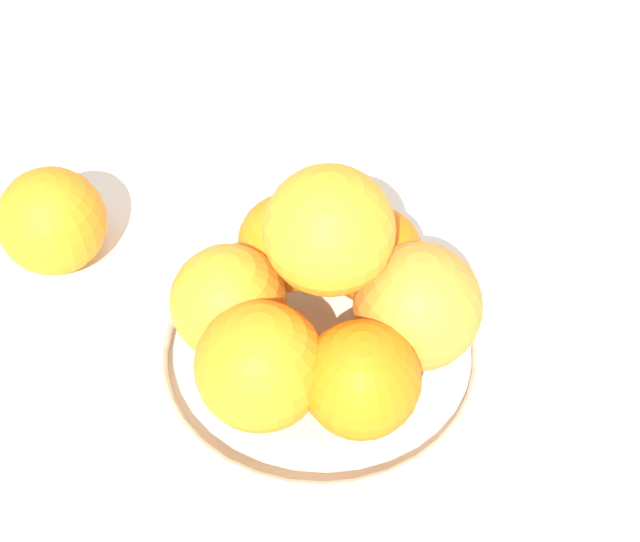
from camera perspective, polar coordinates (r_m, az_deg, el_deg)
name	(u,v)px	position (r m, az deg, el deg)	size (l,w,h in m)	color
ground_plane	(320,373)	(0.72, 0.00, -5.44)	(4.00, 4.00, 0.00)	silver
fruit_bowl	(320,357)	(0.71, 0.00, -4.60)	(0.23, 0.23, 0.03)	silver
orange_pile	(323,292)	(0.65, 0.18, -1.13)	(0.19, 0.18, 0.14)	orange
stray_orange	(52,221)	(0.78, -14.10, 2.60)	(0.08, 0.08, 0.08)	orange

